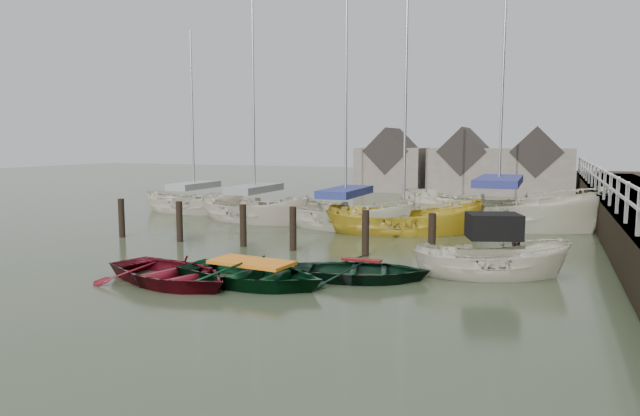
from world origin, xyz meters
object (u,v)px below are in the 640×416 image
at_px(sailboat_a, 255,219).
at_px(sailboat_c, 403,232).
at_px(sailboat_b, 345,227).
at_px(rowboat_green, 252,285).
at_px(motorboat, 491,272).
at_px(rowboat_red, 171,284).
at_px(sailboat_d, 497,226).
at_px(sailboat_e, 195,211).
at_px(rowboat_dkgreen, 361,280).

xyz_separation_m(sailboat_a, sailboat_c, (6.77, -0.71, -0.05)).
bearing_deg(sailboat_b, sailboat_a, 101.17).
height_order(rowboat_green, sailboat_c, sailboat_c).
bearing_deg(sailboat_c, motorboat, -165.47).
distance_m(rowboat_red, sailboat_c, 10.41).
height_order(sailboat_a, sailboat_b, sailboat_b).
distance_m(rowboat_green, sailboat_a, 11.22).
relative_size(sailboat_a, sailboat_d, 0.90).
bearing_deg(sailboat_b, sailboat_e, 94.64).
distance_m(rowboat_dkgreen, motorboat, 3.38).
distance_m(rowboat_red, sailboat_e, 14.24).
bearing_deg(sailboat_a, rowboat_dkgreen, -121.38).
xyz_separation_m(sailboat_a, sailboat_d, (9.99, 2.05, -0.01)).
distance_m(sailboat_d, sailboat_e, 14.15).
bearing_deg(sailboat_e, sailboat_c, -99.76).
relative_size(rowboat_green, motorboat, 0.91).
relative_size(rowboat_red, sailboat_e, 0.39).
bearing_deg(sailboat_b, rowboat_green, -156.18).
distance_m(rowboat_dkgreen, sailboat_e, 15.40).
height_order(rowboat_green, sailboat_d, sailboat_d).
distance_m(rowboat_dkgreen, sailboat_c, 7.78).
xyz_separation_m(rowboat_green, sailboat_d, (4.73, 11.97, 0.06)).
bearing_deg(motorboat, rowboat_green, 101.25).
xyz_separation_m(rowboat_dkgreen, sailboat_c, (-0.80, 7.74, 0.02)).
height_order(motorboat, sailboat_e, sailboat_e).
distance_m(sailboat_b, sailboat_d, 6.19).
xyz_separation_m(rowboat_dkgreen, sailboat_b, (-3.20, 7.89, 0.07)).
bearing_deg(sailboat_d, motorboat, -171.34).
bearing_deg(rowboat_dkgreen, rowboat_red, 101.74).
height_order(rowboat_red, sailboat_a, sailboat_a).
distance_m(rowboat_red, motorboat, 8.07).
relative_size(rowboat_dkgreen, sailboat_e, 0.35).
relative_size(rowboat_green, sailboat_a, 0.35).
bearing_deg(sailboat_b, motorboat, -117.20).
relative_size(sailboat_b, sailboat_c, 1.07).
bearing_deg(sailboat_c, sailboat_e, 61.33).
height_order(rowboat_green, sailboat_e, sailboat_e).
relative_size(sailboat_b, sailboat_e, 1.25).
height_order(rowboat_red, rowboat_dkgreen, rowboat_red).
xyz_separation_m(rowboat_red, sailboat_e, (-7.53, 12.09, 0.06)).
bearing_deg(sailboat_d, rowboat_red, 157.32).
bearing_deg(sailboat_d, sailboat_e, 97.09).
bearing_deg(sailboat_c, rowboat_dkgreen, 168.87).
relative_size(rowboat_red, sailboat_d, 0.31).
height_order(sailboat_c, sailboat_d, sailboat_d).
relative_size(sailboat_c, sailboat_e, 1.16).
height_order(rowboat_dkgreen, sailboat_a, sailboat_a).
distance_m(rowboat_green, sailboat_d, 12.87).
xyz_separation_m(motorboat, sailboat_d, (-0.57, 8.93, -0.05)).
height_order(rowboat_dkgreen, sailboat_c, sailboat_c).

